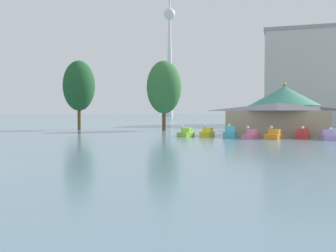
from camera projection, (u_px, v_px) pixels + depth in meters
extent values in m
cube|color=#8CCC3F|center=(186.00, 134.00, 52.80)|extent=(2.18, 2.61, 0.57)
cube|color=#A0E24F|center=(187.00, 130.00, 53.01)|extent=(1.58, 1.36, 0.65)
cylinder|color=#8CCC3F|center=(182.00, 130.00, 52.05)|extent=(0.14, 0.14, 0.69)
sphere|color=white|center=(182.00, 127.00, 52.03)|extent=(0.31, 0.31, 0.31)
cube|color=yellow|center=(207.00, 134.00, 52.08)|extent=(1.74, 2.43, 0.72)
cube|color=yellow|center=(208.00, 130.00, 52.31)|extent=(1.35, 1.17, 0.52)
cylinder|color=yellow|center=(205.00, 129.00, 51.24)|extent=(0.14, 0.14, 0.73)
sphere|color=white|center=(205.00, 125.00, 51.23)|extent=(0.28, 0.28, 0.28)
cube|color=#4CB7CC|center=(230.00, 135.00, 50.19)|extent=(1.62, 2.25, 0.79)
cube|color=#5DCDE2|center=(230.00, 129.00, 50.43)|extent=(1.35, 1.03, 0.73)
cylinder|color=#4CB7CC|center=(229.00, 129.00, 49.33)|extent=(0.14, 0.14, 0.75)
sphere|color=white|center=(229.00, 125.00, 49.31)|extent=(0.33, 0.33, 0.33)
cube|color=pink|center=(251.00, 136.00, 48.54)|extent=(2.26, 3.12, 0.57)
cube|color=pink|center=(253.00, 132.00, 48.80)|extent=(1.55, 1.59, 0.60)
cylinder|color=pink|center=(248.00, 132.00, 47.61)|extent=(0.14, 0.14, 0.74)
sphere|color=white|center=(248.00, 127.00, 47.59)|extent=(0.36, 0.36, 0.36)
cube|color=orange|center=(274.00, 136.00, 47.80)|extent=(2.26, 2.93, 0.64)
cube|color=gold|center=(274.00, 132.00, 48.06)|extent=(1.65, 1.49, 0.58)
cylinder|color=orange|center=(271.00, 132.00, 46.90)|extent=(0.14, 0.14, 0.71)
sphere|color=white|center=(271.00, 127.00, 46.88)|extent=(0.34, 0.34, 0.34)
cube|color=red|center=(303.00, 136.00, 48.67)|extent=(1.87, 2.59, 0.62)
cube|color=#E8423C|center=(303.00, 131.00, 48.93)|extent=(1.49, 1.22, 0.66)
cylinder|color=red|center=(302.00, 132.00, 47.74)|extent=(0.14, 0.14, 0.62)
sphere|color=white|center=(302.00, 128.00, 47.72)|extent=(0.37, 0.37, 0.37)
cube|color=#B299D8|center=(328.00, 137.00, 46.30)|extent=(1.80, 2.94, 0.65)
cube|color=#C8ADF0|center=(328.00, 132.00, 46.62)|extent=(1.40, 1.39, 0.56)
cylinder|color=#B299D8|center=(331.00, 133.00, 45.19)|extent=(0.14, 0.14, 0.52)
sphere|color=white|center=(331.00, 129.00, 45.17)|extent=(0.37, 0.37, 0.37)
cube|color=tan|center=(277.00, 123.00, 54.97)|extent=(13.87, 7.94, 3.61)
pyramid|color=#4C4C51|center=(277.00, 107.00, 54.88)|extent=(14.98, 9.14, 1.14)
cylinder|color=#993328|center=(284.00, 118.00, 69.86)|extent=(9.52, 9.52, 4.59)
cone|color=#387F6B|center=(284.00, 96.00, 69.72)|extent=(13.11, 13.11, 3.61)
sphere|color=#B7993D|center=(284.00, 84.00, 69.64)|extent=(0.70, 0.70, 0.70)
cylinder|color=brown|center=(79.00, 120.00, 72.92)|extent=(0.64, 0.64, 3.70)
ellipsoid|color=#1E5128|center=(79.00, 86.00, 72.69)|extent=(6.08, 6.08, 9.63)
cylinder|color=brown|center=(164.00, 122.00, 70.33)|extent=(0.73, 0.73, 3.17)
ellipsoid|color=#337038|center=(164.00, 87.00, 70.10)|extent=(6.43, 6.43, 9.78)
cube|color=beige|center=(327.00, 79.00, 106.41)|extent=(33.44, 15.88, 25.61)
cube|color=#999993|center=(328.00, 31.00, 105.94)|extent=(34.11, 16.20, 1.00)
cone|color=silver|center=(170.00, 41.00, 312.46)|extent=(5.71, 5.71, 124.36)
sphere|color=silver|center=(170.00, 14.00, 311.66)|extent=(9.37, 9.37, 9.37)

